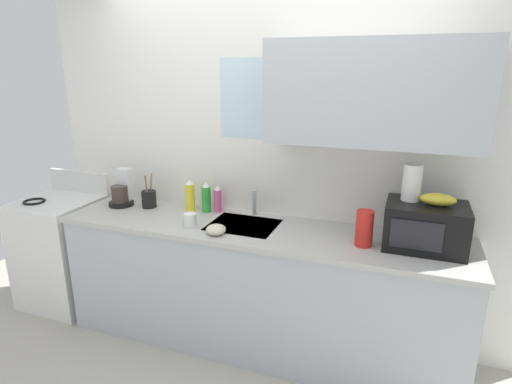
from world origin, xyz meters
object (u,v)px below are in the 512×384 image
Objects in this scene: coffee_maker at (123,192)px; cereal_canister at (364,228)px; dish_soap_bottle_pink at (218,199)px; paper_towel_roll at (412,182)px; small_bowl at (216,230)px; utensil_crock at (149,198)px; dish_soap_bottle_green at (206,198)px; mug_white at (190,220)px; microwave at (425,226)px; stove_range at (63,250)px; banana_bunch at (438,199)px; dish_soap_bottle_yellow at (190,196)px.

coffee_maker is 1.87m from cereal_canister.
dish_soap_bottle_pink is 1.12m from cereal_canister.
small_bowl is at bearing -165.40° from paper_towel_roll.
utensil_crock is at bearing 156.03° from small_bowl.
cereal_canister is at bearing -11.17° from dish_soap_bottle_green.
coffee_maker is 0.77m from mug_white.
utensil_crock is 0.79m from small_bowl.
paper_towel_roll reaches higher than dish_soap_bottle_green.
mug_white is at bearing -96.52° from dish_soap_bottle_pink.
cereal_canister is at bearing -13.38° from dish_soap_bottle_pink.
paper_towel_roll is at bearing 152.62° from microwave.
coffee_maker is 1.24× the size of dish_soap_bottle_green.
paper_towel_roll reaches higher than dish_soap_bottle_pink.
small_bowl is at bearing -17.99° from coffee_maker.
small_bowl is at bearing -66.28° from dish_soap_bottle_pink.
utensil_crock is (-0.46, -0.06, -0.04)m from dish_soap_bottle_green.
paper_towel_roll reaches higher than microwave.
dish_soap_bottle_green is (-1.51, 0.13, -0.03)m from microwave.
dish_soap_bottle_pink is 0.90× the size of dish_soap_bottle_green.
mug_white is (1.31, -0.14, 0.49)m from stove_range.
small_bowl is at bearing -170.66° from cereal_canister.
dish_soap_bottle_green is 1.19m from cereal_canister.
dish_soap_bottle_green reaches higher than small_bowl.
stove_range reaches higher than mug_white.
coffee_maker is 1.37× the size of dish_soap_bottle_pink.
paper_towel_roll is 1.08× the size of dish_soap_bottle_pink.
utensil_crock is (-1.97, 0.07, -0.07)m from microwave.
dish_soap_bottle_pink reaches higher than small_bowl.
dish_soap_bottle_green is at bearing 124.25° from small_bowl.
banana_bunch is at bearing 0.94° from stove_range.
small_bowl is (1.53, -0.20, 0.47)m from stove_range.
banana_bunch is 1.69m from dish_soap_bottle_yellow.
dish_soap_bottle_green is (0.69, 0.07, 0.00)m from coffee_maker.
cereal_canister is 2.32× the size of mug_white.
dish_soap_bottle_green is (-1.56, 0.13, -0.20)m from banana_bunch.
dish_soap_bottle_green is at bearing 7.63° from utensil_crock.
coffee_maker is at bearing -177.14° from utensil_crock.
coffee_maker is at bearing 161.20° from mug_white.
dish_soap_bottle_green is 1.74× the size of small_bowl.
paper_towel_roll is at bearing 161.57° from banana_bunch.
dish_soap_bottle_green reaches higher than dish_soap_bottle_pink.
dish_soap_bottle_yellow is at bearing 4.01° from utensil_crock.
paper_towel_roll is at bearing 14.60° from small_bowl.
banana_bunch is 1.56m from mug_white.
small_bowl is (-1.15, -0.30, -0.35)m from paper_towel_roll.
dish_soap_bottle_pink is 0.09m from dish_soap_bottle_green.
banana_bunch is 2.11× the size of mug_white.
coffee_maker is at bearing -172.49° from dish_soap_bottle_pink.
mug_white is (-1.13, -0.09, -0.06)m from cereal_canister.
paper_towel_roll is 1.37m from dish_soap_bottle_pink.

